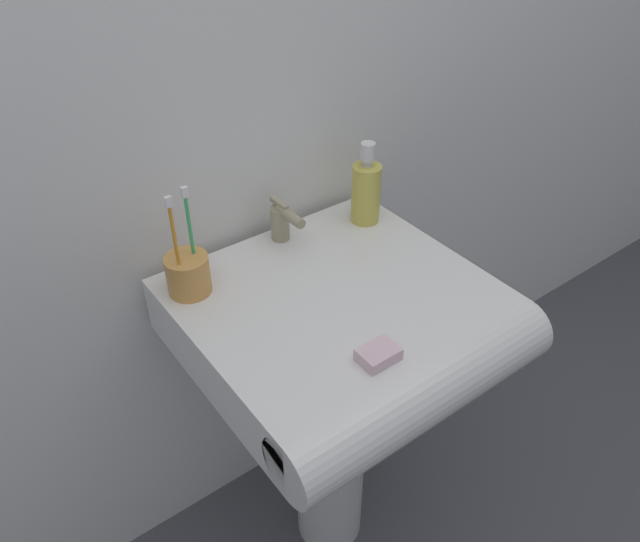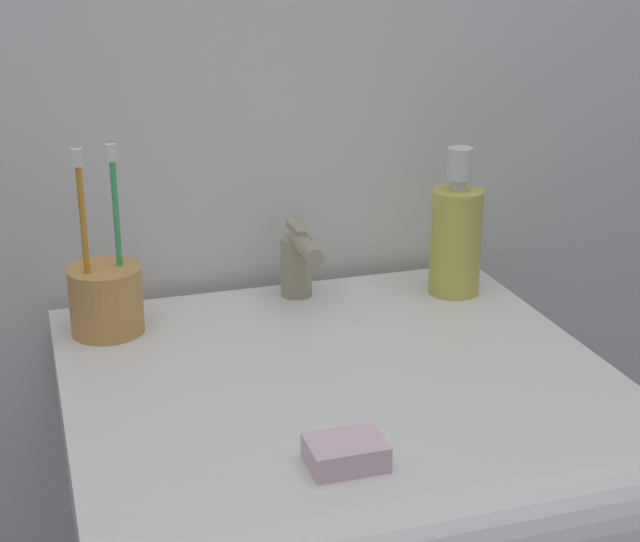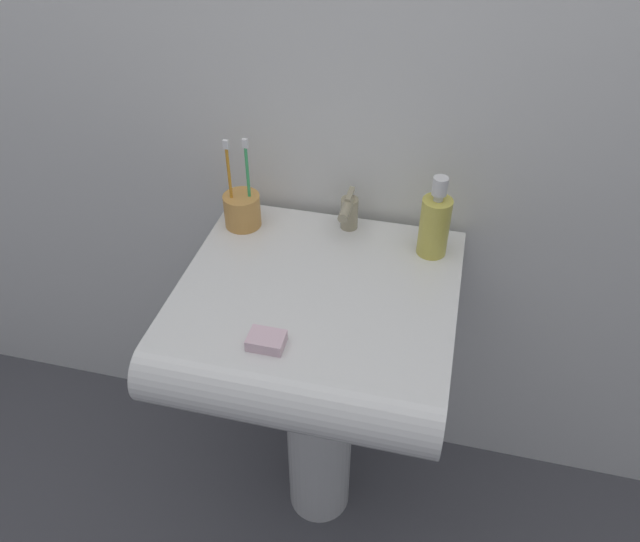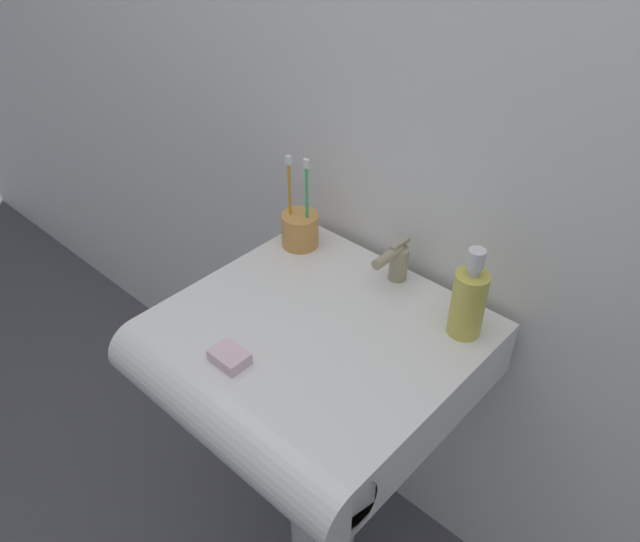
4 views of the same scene
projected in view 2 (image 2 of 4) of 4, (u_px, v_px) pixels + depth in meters
sink_basin at (348, 439)px, 1.04m from camera, size 0.58×0.57×0.13m
faucet at (298, 261)px, 1.24m from camera, size 0.04×0.11×0.09m
toothbrush_cup at (106, 298)px, 1.14m from camera, size 0.08×0.08×0.22m
soap_bottle at (456, 237)px, 1.25m from camera, size 0.07×0.07×0.19m
bar_soap at (346, 453)px, 0.87m from camera, size 0.07×0.05×0.02m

